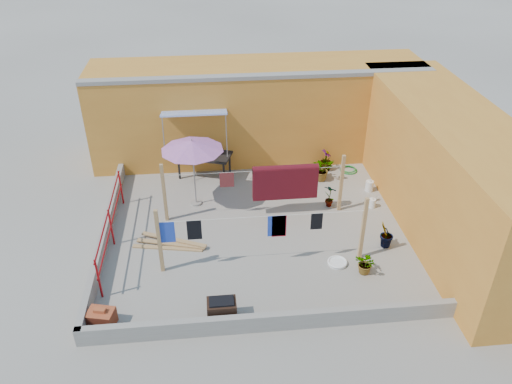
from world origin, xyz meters
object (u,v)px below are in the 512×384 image
plant_back_a (322,169)px  water_jug_a (369,186)px  water_jug_b (372,203)px  white_basin (337,262)px  brick_stack (102,318)px  patio_umbrella (192,146)px  green_hose (349,170)px  outdoor_table (204,156)px  brazier (222,310)px

plant_back_a → water_jug_a: bearing=-31.8°
water_jug_b → plant_back_a: bearing=123.3°
white_basin → water_jug_b: water_jug_b is taller
brick_stack → patio_umbrella: bearing=66.4°
brick_stack → white_basin: size_ratio=1.27×
green_hose → water_jug_b: bearing=-87.1°
outdoor_table → green_hose: outdoor_table is taller
outdoor_table → water_jug_b: 5.46m
green_hose → brazier: bearing=-125.8°
water_jug_a → water_jug_b: 0.94m
brick_stack → plant_back_a: bearing=43.1°
outdoor_table → brazier: (0.28, -6.40, -0.45)m
patio_umbrella → green_hose: (5.07, 1.50, -1.89)m
outdoor_table → brazier: 6.42m
brick_stack → water_jug_a: brick_stack is taller
water_jug_b → green_hose: water_jug_b is taller
white_basin → green_hose: white_basin is taller
brazier → plant_back_a: size_ratio=0.83×
plant_back_a → water_jug_b: bearing=-56.7°
patio_umbrella → outdoor_table: bearing=80.0°
brick_stack → water_jug_b: (7.21, 3.93, -0.07)m
patio_umbrella → water_jug_b: bearing=-7.9°
green_hose → plant_back_a: bearing=-155.7°
water_jug_a → green_hose: 1.34m
outdoor_table → brick_stack: (-2.32, -6.29, -0.52)m
water_jug_a → water_jug_b: water_jug_a is taller
water_jug_a → water_jug_b: (-0.19, -0.92, -0.03)m
white_basin → plant_back_a: size_ratio=0.65×
brazier → plant_back_a: (3.47, 5.78, 0.11)m
outdoor_table → water_jug_a: outdoor_table is taller
green_hose → outdoor_table: bearing=178.2°
brazier → water_jug_a: size_ratio=1.66×
water_jug_b → white_basin: bearing=-123.9°
outdoor_table → brick_stack: outdoor_table is taller
water_jug_b → plant_back_a: size_ratio=0.41×
plant_back_a → white_basin: bearing=-96.7°
green_hose → water_jug_a: bearing=-77.0°
patio_umbrella → green_hose: size_ratio=3.80×
brick_stack → water_jug_b: brick_stack is taller
green_hose → white_basin: bearing=-108.2°
outdoor_table → water_jug_a: (5.08, -1.45, -0.55)m
brick_stack → brazier: bearing=-2.3°
outdoor_table → green_hose: size_ratio=3.35×
patio_umbrella → water_jug_a: (5.37, 0.20, -1.76)m
water_jug_a → green_hose: size_ratio=0.68×
brick_stack → outdoor_table: bearing=69.8°
brick_stack → water_jug_a: bearing=33.2°
white_basin → water_jug_a: water_jug_a is taller
brazier → water_jug_b: size_ratio=2.03×
brick_stack → plant_back_a: 8.31m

